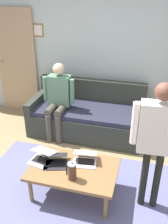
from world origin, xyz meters
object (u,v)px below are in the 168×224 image
couch (87,116)px  person_seated (58,97)px  interior_door (17,63)px  coffee_table (73,171)px  french_press (72,171)px  person_standing (157,134)px  laptop_left (85,159)px  laptop_center (56,161)px  laptop_right (43,158)px

couch → person_seated: 0.66m
interior_door → coffee_table: bearing=131.6°
french_press → person_standing: bearing=-164.6°
interior_door → coffee_table: 2.78m
laptop_left → laptop_center: laptop_left is taller
laptop_left → person_standing: 0.99m
person_seated → laptop_center: bearing=108.6°
interior_door → person_seated: interior_door is taller
person_standing → coffee_table: bearing=3.7°
french_press → couch: bearing=-81.3°
laptop_center → person_standing: person_standing is taller
laptop_center → french_press: (-0.28, 0.20, 0.07)m
couch → laptop_center: size_ratio=5.52×
interior_door → laptop_right: size_ratio=5.66×
person_seated → laptop_right: bearing=101.2°
interior_door → laptop_right: bearing=124.6°
coffee_table → french_press: french_press is taller
person_standing → laptop_center: bearing=2.0°
couch → coffee_table: bearing=98.1°
laptop_left → laptop_center: 0.37m
laptop_left → person_standing: size_ratio=0.20×
laptop_left → french_press: 0.34m
coffee_table → couch: bearing=-81.9°
interior_door → person_seated: (-1.12, 0.72, -0.30)m
interior_door → person_seated: bearing=147.3°
coffee_table → laptop_right: laptop_right is taller
coffee_table → person_seated: (0.67, -1.30, 0.36)m
interior_door → person_seated: size_ratio=1.60×
couch → laptop_right: (0.20, 1.50, 0.15)m
person_seated → interior_door: bearing=-32.7°
interior_door → laptop_center: size_ratio=5.76×
laptop_center → interior_door: bearing=-52.2°
interior_door → french_press: (-1.83, 2.20, -0.51)m
french_press → coffee_table: bearing=-76.5°
laptop_right → person_standing: (-1.33, -0.03, 0.56)m
french_press → person_seated: bearing=-64.3°
couch → interior_door: bearing=-17.4°
couch → coffee_table: 1.54m
laptop_left → interior_door: bearing=-44.6°
french_press → person_seated: 1.66m
interior_door → laptop_center: bearing=127.8°
laptop_center → laptop_right: laptop_right is taller
person_seated → couch: bearing=-153.3°
person_standing → french_press: bearing=15.4°
couch → person_seated: (0.45, 0.23, 0.42)m
laptop_right → coffee_table: bearing=175.9°
person_seated → coffee_table: bearing=117.3°
laptop_center → coffee_table: bearing=175.8°
laptop_left → french_press: size_ratio=1.31×
french_press → person_standing: person_standing is taller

